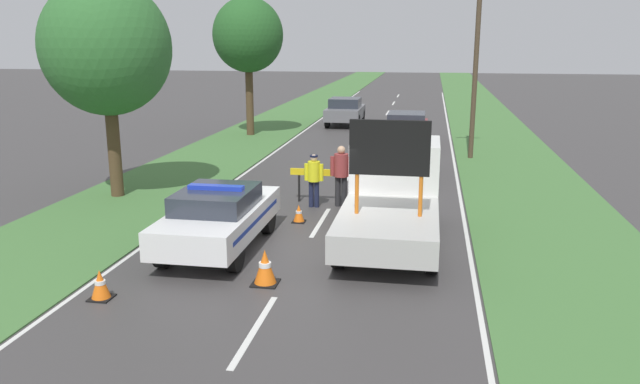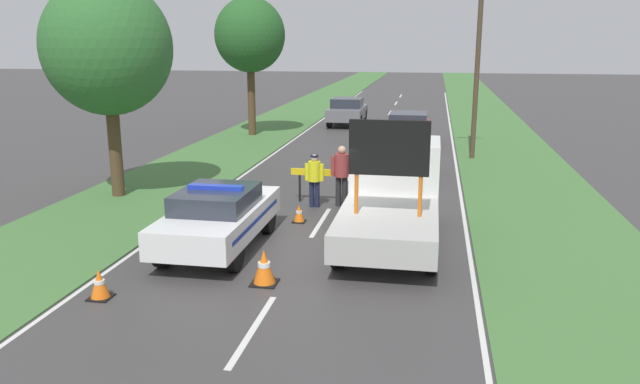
{
  "view_description": "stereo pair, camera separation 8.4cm",
  "coord_description": "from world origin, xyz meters",
  "px_view_note": "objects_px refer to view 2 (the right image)",
  "views": [
    {
      "loc": [
        2.79,
        -14.13,
        4.82
      ],
      "look_at": [
        0.17,
        0.77,
        1.1
      ],
      "focal_mm": 35.0,
      "sensor_mm": 36.0,
      "label": 1
    },
    {
      "loc": [
        2.88,
        -14.11,
        4.82
      ],
      "look_at": [
        0.17,
        0.77,
        1.1
      ],
      "focal_mm": 35.0,
      "sensor_mm": 36.0,
      "label": 2
    }
  ],
  "objects_px": {
    "queued_car_suv_grey": "(347,111)",
    "utility_pole": "(478,50)",
    "traffic_cone_near_truck": "(264,267)",
    "traffic_cone_behind_barrier": "(299,213)",
    "work_truck": "(393,193)",
    "traffic_cone_lane_edge": "(99,284)",
    "queued_car_van_white": "(405,153)",
    "queued_car_wagon_maroon": "(408,128)",
    "roadside_tree_near_right": "(107,48)",
    "traffic_cone_centre_front": "(247,206)",
    "traffic_cone_near_police": "(395,196)",
    "roadside_tree_near_left": "(250,36)",
    "police_car": "(219,216)",
    "pedestrian_civilian": "(342,171)",
    "road_barrier": "(333,176)",
    "police_officer": "(314,176)"
  },
  "relations": [
    {
      "from": "traffic_cone_behind_barrier",
      "to": "roadside_tree_near_left",
      "type": "distance_m",
      "value": 16.64
    },
    {
      "from": "pedestrian_civilian",
      "to": "traffic_cone_near_police",
      "type": "xyz_separation_m",
      "value": [
        1.55,
        0.25,
        -0.75
      ]
    },
    {
      "from": "traffic_cone_near_truck",
      "to": "traffic_cone_lane_edge",
      "type": "height_order",
      "value": "traffic_cone_near_truck"
    },
    {
      "from": "police_car",
      "to": "road_barrier",
      "type": "relative_size",
      "value": 1.76
    },
    {
      "from": "police_car",
      "to": "roadside_tree_near_left",
      "type": "xyz_separation_m",
      "value": [
        -4.29,
        17.38,
        4.19
      ]
    },
    {
      "from": "traffic_cone_centre_front",
      "to": "traffic_cone_lane_edge",
      "type": "distance_m",
      "value": 5.97
    },
    {
      "from": "work_truck",
      "to": "police_officer",
      "type": "xyz_separation_m",
      "value": [
        -2.44,
        2.36,
        -0.18
      ]
    },
    {
      "from": "work_truck",
      "to": "queued_car_wagon_maroon",
      "type": "relative_size",
      "value": 1.27
    },
    {
      "from": "traffic_cone_near_police",
      "to": "roadside_tree_near_left",
      "type": "height_order",
      "value": "roadside_tree_near_left"
    },
    {
      "from": "work_truck",
      "to": "traffic_cone_lane_edge",
      "type": "height_order",
      "value": "work_truck"
    },
    {
      "from": "road_barrier",
      "to": "traffic_cone_behind_barrier",
      "type": "height_order",
      "value": "road_barrier"
    },
    {
      "from": "traffic_cone_near_police",
      "to": "roadside_tree_near_left",
      "type": "bearing_deg",
      "value": 122.35
    },
    {
      "from": "traffic_cone_near_truck",
      "to": "queued_car_van_white",
      "type": "distance_m",
      "value": 11.36
    },
    {
      "from": "queued_car_suv_grey",
      "to": "traffic_cone_near_police",
      "type": "bearing_deg",
      "value": 102.39
    },
    {
      "from": "pedestrian_civilian",
      "to": "queued_car_wagon_maroon",
      "type": "relative_size",
      "value": 0.41
    },
    {
      "from": "traffic_cone_near_truck",
      "to": "traffic_cone_behind_barrier",
      "type": "relative_size",
      "value": 1.49
    },
    {
      "from": "traffic_cone_near_truck",
      "to": "utility_pole",
      "type": "distance_m",
      "value": 16.0
    },
    {
      "from": "pedestrian_civilian",
      "to": "traffic_cone_near_truck",
      "type": "relative_size",
      "value": 2.5
    },
    {
      "from": "police_officer",
      "to": "road_barrier",
      "type": "bearing_deg",
      "value": -154.43
    },
    {
      "from": "queued_car_suv_grey",
      "to": "utility_pole",
      "type": "distance_m",
      "value": 11.87
    },
    {
      "from": "traffic_cone_lane_edge",
      "to": "traffic_cone_behind_barrier",
      "type": "bearing_deg",
      "value": 64.88
    },
    {
      "from": "traffic_cone_centre_front",
      "to": "traffic_cone_lane_edge",
      "type": "xyz_separation_m",
      "value": [
        -1.15,
        -5.86,
        -0.04
      ]
    },
    {
      "from": "traffic_cone_near_police",
      "to": "work_truck",
      "type": "bearing_deg",
      "value": -87.7
    },
    {
      "from": "traffic_cone_near_truck",
      "to": "queued_car_suv_grey",
      "type": "relative_size",
      "value": 0.18
    },
    {
      "from": "queued_car_van_white",
      "to": "queued_car_suv_grey",
      "type": "relative_size",
      "value": 1.15
    },
    {
      "from": "road_barrier",
      "to": "traffic_cone_behind_barrier",
      "type": "relative_size",
      "value": 5.31
    },
    {
      "from": "roadside_tree_near_right",
      "to": "traffic_cone_centre_front",
      "type": "bearing_deg",
      "value": -18.86
    },
    {
      "from": "queued_car_suv_grey",
      "to": "roadside_tree_near_left",
      "type": "distance_m",
      "value": 7.57
    },
    {
      "from": "traffic_cone_near_truck",
      "to": "utility_pole",
      "type": "bearing_deg",
      "value": 71.65
    },
    {
      "from": "work_truck",
      "to": "traffic_cone_centre_front",
      "type": "distance_m",
      "value": 4.24
    },
    {
      "from": "work_truck",
      "to": "pedestrian_civilian",
      "type": "relative_size",
      "value": 3.11
    },
    {
      "from": "work_truck",
      "to": "traffic_cone_near_truck",
      "type": "xyz_separation_m",
      "value": [
        -2.32,
        -3.66,
        -0.76
      ]
    },
    {
      "from": "work_truck",
      "to": "traffic_cone_centre_front",
      "type": "height_order",
      "value": "work_truck"
    },
    {
      "from": "utility_pole",
      "to": "roadside_tree_near_left",
      "type": "bearing_deg",
      "value": 156.84
    },
    {
      "from": "traffic_cone_behind_barrier",
      "to": "work_truck",
      "type": "bearing_deg",
      "value": -16.33
    },
    {
      "from": "road_barrier",
      "to": "traffic_cone_lane_edge",
      "type": "height_order",
      "value": "road_barrier"
    },
    {
      "from": "work_truck",
      "to": "road_barrier",
      "type": "relative_size",
      "value": 2.18
    },
    {
      "from": "police_officer",
      "to": "queued_car_suv_grey",
      "type": "xyz_separation_m",
      "value": [
        -1.51,
        17.94,
        -0.12
      ]
    },
    {
      "from": "road_barrier",
      "to": "utility_pole",
      "type": "bearing_deg",
      "value": 55.31
    },
    {
      "from": "queued_car_wagon_maroon",
      "to": "police_officer",
      "type": "bearing_deg",
      "value": 79.41
    },
    {
      "from": "queued_car_suv_grey",
      "to": "utility_pole",
      "type": "height_order",
      "value": "utility_pole"
    },
    {
      "from": "work_truck",
      "to": "roadside_tree_near_right",
      "type": "distance_m",
      "value": 9.74
    },
    {
      "from": "traffic_cone_near_police",
      "to": "traffic_cone_centre_front",
      "type": "bearing_deg",
      "value": -154.25
    },
    {
      "from": "roadside_tree_near_left",
      "to": "utility_pole",
      "type": "relative_size",
      "value": 0.8
    },
    {
      "from": "traffic_cone_behind_barrier",
      "to": "traffic_cone_lane_edge",
      "type": "height_order",
      "value": "traffic_cone_lane_edge"
    },
    {
      "from": "road_barrier",
      "to": "pedestrian_civilian",
      "type": "relative_size",
      "value": 1.43
    },
    {
      "from": "traffic_cone_near_police",
      "to": "traffic_cone_lane_edge",
      "type": "xyz_separation_m",
      "value": [
        -5.1,
        -7.76,
        -0.02
      ]
    },
    {
      "from": "police_officer",
      "to": "police_car",
      "type": "bearing_deg",
      "value": 45.55
    },
    {
      "from": "traffic_cone_centre_front",
      "to": "queued_car_suv_grey",
      "type": "bearing_deg",
      "value": 89.66
    },
    {
      "from": "traffic_cone_behind_barrier",
      "to": "queued_car_wagon_maroon",
      "type": "bearing_deg",
      "value": 80.18
    }
  ]
}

